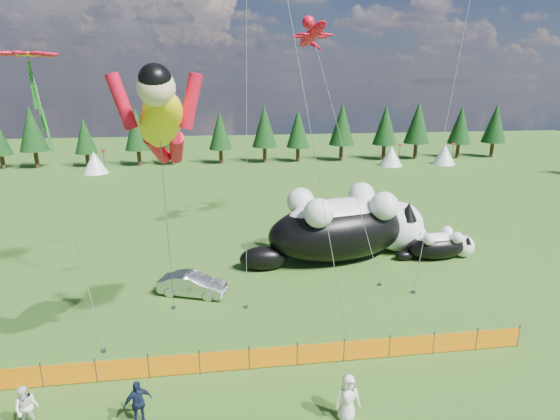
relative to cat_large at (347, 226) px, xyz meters
name	(u,v)px	position (x,y,z in m)	size (l,w,h in m)	color
ground	(266,329)	(-6.27, -8.13, -2.25)	(160.00, 160.00, 0.00)	#163C0A
safety_fence	(273,357)	(-6.27, -11.13, -1.75)	(22.06, 0.06, 1.10)	#262626
tree_line	(233,136)	(-6.27, 36.87, 1.75)	(90.00, 4.00, 8.00)	black
festival_tents	(315,158)	(4.73, 31.87, -0.85)	(50.00, 3.20, 2.80)	white
cat_large	(347,226)	(0.00, 0.00, 0.00)	(12.99, 6.54, 4.73)	black
cat_small	(440,245)	(6.21, -0.95, -1.29)	(5.57, 2.08, 2.01)	black
car	(193,285)	(-9.91, -4.11, -1.63)	(1.32, 3.77, 1.24)	#B0B0B5
spectator_b	(27,408)	(-14.92, -13.31, -1.42)	(0.81, 0.48, 1.66)	white
spectator_c	(138,403)	(-11.24, -13.59, -1.39)	(1.00, 0.51, 1.71)	#151E3B
spectator_e	(348,398)	(-4.07, -14.37, -1.36)	(0.87, 0.57, 1.79)	white
superhero_kite	(161,121)	(-10.18, -10.37, 7.80)	(5.50, 7.77, 12.74)	yellow
gecko_kite	(312,34)	(-1.65, 4.45, 12.24)	(4.48, 11.88, 17.05)	red
flower_kite	(28,58)	(-16.41, -4.77, 10.17)	(4.71, 6.10, 13.48)	red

